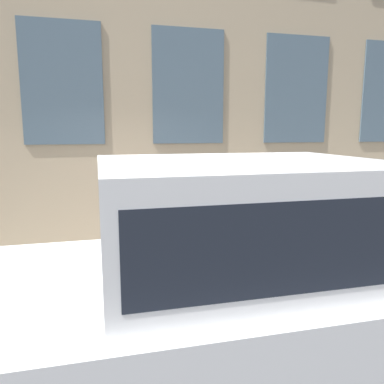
% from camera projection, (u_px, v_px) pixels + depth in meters
% --- Properties ---
extents(ground_plane, '(80.00, 80.00, 0.00)m').
position_uv_depth(ground_plane, '(154.00, 317.00, 4.26)').
color(ground_plane, '#2D2D30').
extents(sidewalk, '(2.67, 60.00, 0.17)m').
position_uv_depth(sidewalk, '(140.00, 268.00, 5.52)').
color(sidewalk, gray).
rests_on(sidewalk, ground_plane).
extents(fire_hydrant, '(0.37, 0.47, 0.70)m').
position_uv_depth(fire_hydrant, '(173.00, 252.00, 4.91)').
color(fire_hydrant, red).
rests_on(fire_hydrant, sidewalk).
extents(person, '(0.34, 0.22, 1.39)m').
position_uv_depth(person, '(210.00, 212.00, 5.09)').
color(person, '#726651').
rests_on(person, sidewalk).
extents(parked_car_white_near, '(1.92, 4.28, 1.88)m').
position_uv_depth(parked_car_white_near, '(241.00, 272.00, 2.85)').
color(parked_car_white_near, black).
rests_on(parked_car_white_near, ground_plane).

